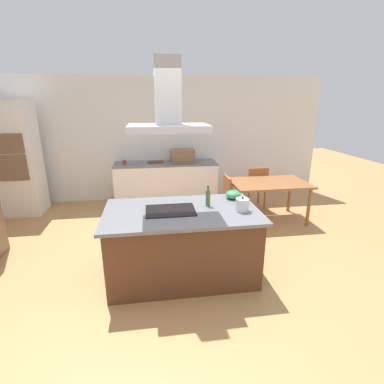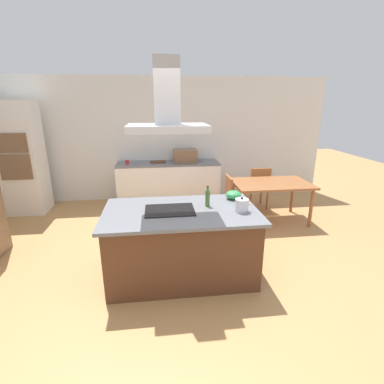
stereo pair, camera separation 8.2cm
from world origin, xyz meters
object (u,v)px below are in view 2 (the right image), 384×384
Objects in this scene: chair_facing_back_wall at (258,185)px; range_hood at (167,109)px; tea_kettle at (242,205)px; coffee_mug_red at (127,162)px; wall_oven_stack at (22,159)px; countertop_microwave at (185,156)px; mixing_bowl at (233,195)px; dining_table at (271,187)px; cutting_board at (158,162)px; chair_at_left_end at (223,197)px; olive_oil_bottle at (208,198)px; cooktop at (170,210)px.

chair_facing_back_wall is 0.99× the size of range_hood.
coffee_mug_red is at bearing 118.90° from tea_kettle.
wall_oven_stack is at bearing 136.23° from range_hood.
tea_kettle is at bearing -82.74° from countertop_microwave.
mixing_bowl is 1.65m from dining_table.
cutting_board is (-0.98, 3.06, -0.07)m from tea_kettle.
mixing_bowl is at bearing -119.27° from chair_facing_back_wall.
mixing_bowl reaches higher than chair_at_left_end.
cooktop is at bearing -167.81° from olive_oil_bottle.
tea_kettle is at bearing -114.66° from chair_facing_back_wall.
olive_oil_bottle is (0.49, 0.11, 0.11)m from cooktop.
countertop_microwave reaches higher than cutting_board.
chair_facing_back_wall is (1.06, 1.90, -0.45)m from mixing_bowl.
dining_table is (4.71, -1.08, -0.43)m from wall_oven_stack.
countertop_microwave reaches higher than coffee_mug_red.
cooktop is 2.87× the size of mixing_bowl.
coffee_mug_red reaches higher than chair_at_left_end.
dining_table is at bearing -90.00° from chair_facing_back_wall.
tea_kettle is at bearing -72.24° from cutting_board.
chair_at_left_end is at bearing -15.89° from wall_oven_stack.
mixing_bowl is 0.15× the size of dining_table.
coffee_mug_red is at bearing -177.21° from countertop_microwave.
tea_kettle is 1.77m from chair_at_left_end.
chair_facing_back_wall is at bearing 48.84° from range_hood.
mixing_bowl is at bearing -80.96° from countertop_microwave.
coffee_mug_red reaches higher than chair_facing_back_wall.
coffee_mug_red is at bearing 145.08° from chair_at_left_end.
cooktop is 2.93m from cutting_board.
dining_table is at bearing -33.48° from cutting_board.
dining_table is at bearing -24.82° from coffee_mug_red.
cutting_board is at bearing 102.01° from olive_oil_bottle.
olive_oil_bottle is at bearing -77.99° from cutting_board.
mixing_bowl is 2.98m from coffee_mug_red.
cooktop is at bearing -99.51° from countertop_microwave.
chair_at_left_end is at bearing -67.23° from countertop_microwave.
mixing_bowl is 0.23× the size of range_hood.
chair_at_left_end reaches higher than dining_table.
wall_oven_stack reaches higher than countertop_microwave.
countertop_microwave is (-0.40, 2.55, 0.08)m from mixing_bowl.
mixing_bowl is (0.40, 0.23, -0.05)m from olive_oil_bottle.
chair_at_left_end is (1.80, -1.25, -0.44)m from coffee_mug_red.
tea_kettle is 1.02× the size of mixing_bowl.
olive_oil_bottle is at bearing -135.05° from dining_table.
tea_kettle is 0.15× the size of dining_table.
wall_oven_stack is 3.95m from range_hood.
countertop_microwave is at bearing 80.49° from range_hood.
olive_oil_bottle is at bearing -89.90° from countertop_microwave.
cutting_board is at bearing 92.22° from cooktop.
dining_table is (1.06, 1.23, -0.29)m from mixing_bowl.
cutting_board is 0.38× the size of chair_facing_back_wall.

